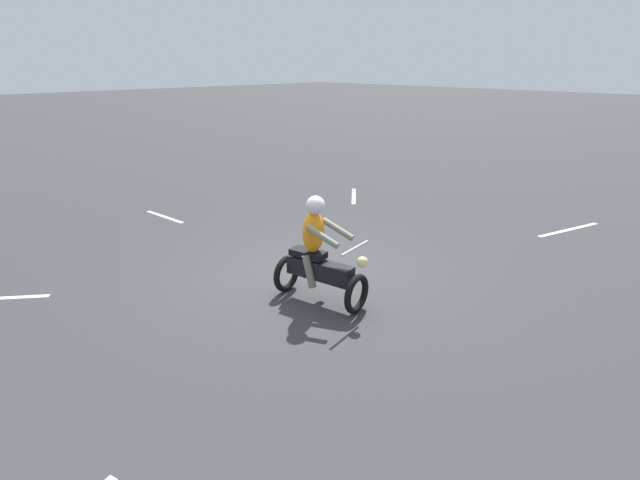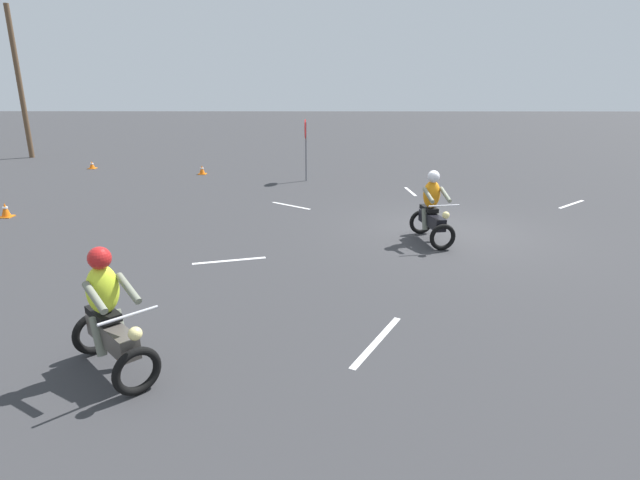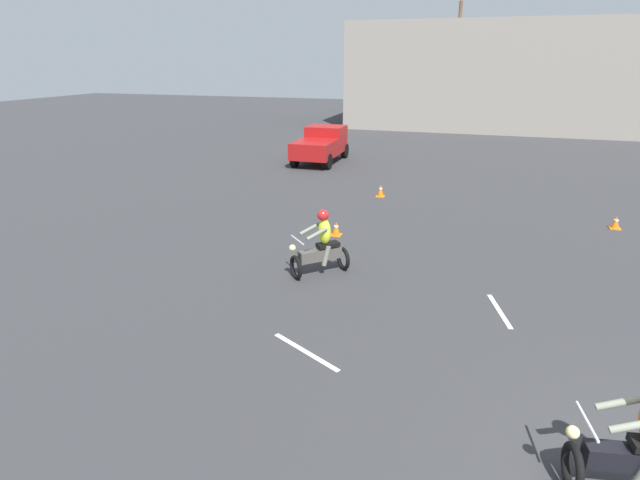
% 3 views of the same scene
% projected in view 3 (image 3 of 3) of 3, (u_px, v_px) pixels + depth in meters
% --- Properties ---
extents(motorcycle_rider_foreground, '(1.55, 0.88, 1.66)m').
position_uv_depth(motorcycle_rider_foreground, '(639.00, 444.00, 5.93)').
color(motorcycle_rider_foreground, black).
rests_on(motorcycle_rider_foreground, ground).
extents(motorcycle_rider_background, '(1.42, 1.41, 1.66)m').
position_uv_depth(motorcycle_rider_background, '(321.00, 246.00, 12.16)').
color(motorcycle_rider_background, black).
rests_on(motorcycle_rider_background, ground).
extents(pickup_truck, '(1.95, 4.13, 1.73)m').
position_uv_depth(pickup_truck, '(321.00, 144.00, 25.36)').
color(pickup_truck, black).
rests_on(pickup_truck, ground).
extents(traffic_cone_near_left, '(0.32, 0.32, 0.40)m').
position_uv_depth(traffic_cone_near_left, '(616.00, 223.00, 15.62)').
color(traffic_cone_near_left, orange).
rests_on(traffic_cone_near_left, ground).
extents(traffic_cone_mid_center, '(0.32, 0.32, 0.43)m').
position_uv_depth(traffic_cone_mid_center, '(336.00, 229.00, 15.02)').
color(traffic_cone_mid_center, orange).
rests_on(traffic_cone_mid_center, ground).
extents(traffic_cone_mid_left, '(0.32, 0.32, 0.47)m').
position_uv_depth(traffic_cone_mid_left, '(381.00, 191.00, 19.23)').
color(traffic_cone_mid_left, orange).
rests_on(traffic_cone_mid_left, ground).
extents(lane_stripe_n, '(0.51, 1.49, 0.01)m').
position_uv_depth(lane_stripe_n, '(499.00, 311.00, 10.58)').
color(lane_stripe_n, silver).
rests_on(lane_stripe_n, ground).
extents(lane_stripe_nw, '(1.53, 0.89, 0.01)m').
position_uv_depth(lane_stripe_nw, '(306.00, 351.00, 9.11)').
color(lane_stripe_nw, silver).
rests_on(lane_stripe_nw, ground).
extents(utility_pole_far, '(0.24, 0.24, 8.68)m').
position_uv_depth(utility_pole_far, '(455.00, 69.00, 35.09)').
color(utility_pole_far, brown).
rests_on(utility_pole_far, ground).
extents(building_backdrop, '(28.33, 10.50, 7.55)m').
position_uv_depth(building_backdrop, '(546.00, 76.00, 37.03)').
color(building_backdrop, gray).
rests_on(building_backdrop, ground).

